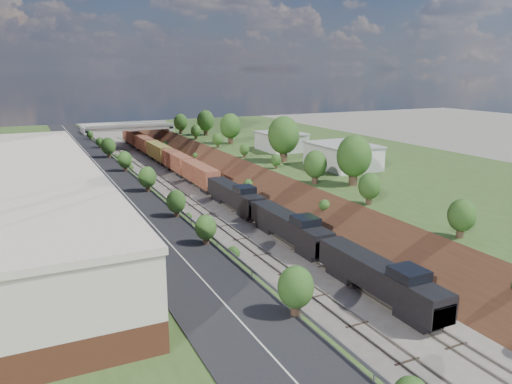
# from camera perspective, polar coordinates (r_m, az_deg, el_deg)

# --- Properties ---
(platform_right) EXTENTS (44.00, 180.00, 5.00)m
(platform_right) POSITION_cam_1_polar(r_m,az_deg,el_deg) (102.63, 11.53, 2.58)
(platform_right) COLOR #344E20
(platform_right) RESTS_ON ground
(embankment_left) EXTENTS (10.00, 180.00, 10.00)m
(embankment_left) POSITION_cam_1_polar(r_m,az_deg,el_deg) (84.85, -13.08, -1.59)
(embankment_left) COLOR brown
(embankment_left) RESTS_ON ground
(embankment_right) EXTENTS (10.00, 180.00, 10.00)m
(embankment_right) POSITION_cam_1_polar(r_m,az_deg,el_deg) (91.84, 0.41, -0.05)
(embankment_right) COLOR brown
(embankment_right) RESTS_ON ground
(rail_left_track) EXTENTS (1.58, 180.00, 0.18)m
(rail_left_track) POSITION_cam_1_polar(r_m,az_deg,el_deg) (86.91, -7.68, -0.92)
(rail_left_track) COLOR gray
(rail_left_track) RESTS_ON ground
(rail_right_track) EXTENTS (1.58, 180.00, 0.18)m
(rail_right_track) POSITION_cam_1_polar(r_m,az_deg,el_deg) (88.57, -4.48, -0.55)
(rail_right_track) COLOR gray
(rail_right_track) RESTS_ON ground
(road) EXTENTS (8.00, 180.00, 0.10)m
(road) POSITION_cam_1_polar(r_m,az_deg,el_deg) (82.88, -16.30, 1.44)
(road) COLOR black
(road) RESTS_ON platform_left
(guardrail) EXTENTS (0.10, 171.00, 0.70)m
(guardrail) POSITION_cam_1_polar(r_m,az_deg,el_deg) (83.31, -13.52, 2.03)
(guardrail) COLOR #99999E
(guardrail) RESTS_ON platform_left
(commercial_building) EXTENTS (14.30, 62.30, 7.00)m
(commercial_building) POSITION_cam_1_polar(r_m,az_deg,el_deg) (59.69, -24.79, -0.58)
(commercial_building) COLOR brown
(commercial_building) RESTS_ON platform_left
(overpass) EXTENTS (24.50, 8.30, 7.40)m
(overpass) POSITION_cam_1_polar(r_m,az_deg,el_deg) (145.89, -14.40, 6.68)
(overpass) COLOR gray
(overpass) RESTS_ON ground
(white_building_near) EXTENTS (9.00, 12.00, 4.00)m
(white_building_near) POSITION_cam_1_polar(r_m,az_deg,el_deg) (89.94, 9.87, 4.01)
(white_building_near) COLOR silver
(white_building_near) RESTS_ON platform_right
(white_building_far) EXTENTS (8.00, 10.00, 3.60)m
(white_building_far) POSITION_cam_1_polar(r_m,az_deg,el_deg) (108.18, 2.89, 5.73)
(white_building_far) COLOR silver
(white_building_far) RESTS_ON platform_right
(tree_right_large) EXTENTS (5.25, 5.25, 7.61)m
(tree_right_large) POSITION_cam_1_polar(r_m,az_deg,el_deg) (76.21, 11.15, 4.01)
(tree_right_large) COLOR #473323
(tree_right_large) RESTS_ON platform_right
(tree_left_crest) EXTENTS (2.45, 2.45, 3.55)m
(tree_left_crest) POSITION_cam_1_polar(r_m,az_deg,el_deg) (45.84, -3.32, -5.31)
(tree_left_crest) COLOR #473323
(tree_left_crest) RESTS_ON platform_left
(freight_train) EXTENTS (2.85, 130.66, 4.55)m
(freight_train) POSITION_cam_1_polar(r_m,az_deg,el_deg) (102.06, -7.61, 2.67)
(freight_train) COLOR black
(freight_train) RESTS_ON ground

